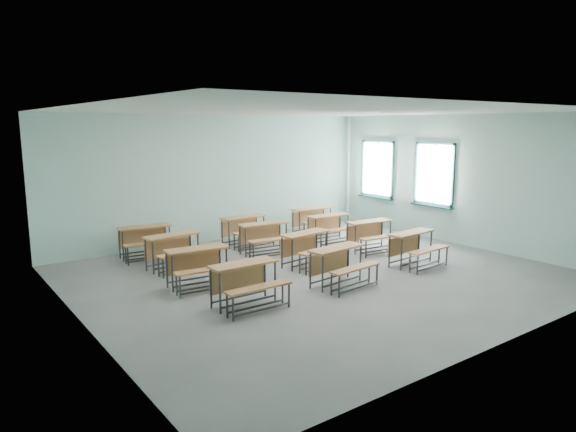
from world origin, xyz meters
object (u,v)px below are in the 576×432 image
desk_unit_r1c0 (199,262)px  desk_unit_r1c1 (308,244)px  desk_unit_r0c0 (247,278)px  desk_unit_r1c2 (372,231)px  desk_unit_r0c1 (340,261)px  desk_unit_r3c2 (314,217)px  desk_unit_r2c0 (175,246)px  desk_unit_r2c2 (331,224)px  desk_unit_r3c1 (246,226)px  desk_unit_r3c0 (146,237)px  desk_unit_r0c2 (415,243)px  desk_unit_r2c1 (265,234)px

desk_unit_r1c0 → desk_unit_r1c1: size_ratio=0.98×
desk_unit_r0c0 → desk_unit_r1c2: size_ratio=0.94×
desk_unit_r0c1 → desk_unit_r0c0: bearing=171.0°
desk_unit_r3c2 → desk_unit_r2c0: bearing=-165.5°
desk_unit_r1c0 → desk_unit_r3c2: same height
desk_unit_r2c2 → desk_unit_r1c0: bearing=-162.3°
desk_unit_r0c0 → desk_unit_r2c0: 2.77m
desk_unit_r0c1 → desk_unit_r1c0: bearing=138.7°
desk_unit_r0c0 → desk_unit_r3c1: 4.37m
desk_unit_r2c0 → desk_unit_r3c0: size_ratio=1.01×
desk_unit_r0c2 → desk_unit_r1c1: bearing=140.2°
desk_unit_r0c0 → desk_unit_r2c1: size_ratio=0.94×
desk_unit_r2c1 → desk_unit_r3c1: bearing=90.8°
desk_unit_r3c0 → desk_unit_r1c0: bearing=-84.9°
desk_unit_r0c1 → desk_unit_r2c2: 3.49m
desk_unit_r1c1 → desk_unit_r1c2: 2.01m
desk_unit_r0c2 → desk_unit_r3c2: 3.74m
desk_unit_r2c0 → desk_unit_r2c1: size_ratio=1.00×
desk_unit_r0c1 → desk_unit_r3c2: same height
desk_unit_r3c1 → desk_unit_r3c2: size_ratio=1.02×
desk_unit_r0c2 → desk_unit_r3c0: same height
desk_unit_r2c2 → desk_unit_r3c0: size_ratio=0.96×
desk_unit_r3c0 → desk_unit_r3c2: same height
desk_unit_r1c2 → desk_unit_r3c2: 2.31m
desk_unit_r2c2 → desk_unit_r3c1: bearing=151.0°
desk_unit_r0c1 → desk_unit_r0c2: same height
desk_unit_r2c0 → desk_unit_r0c0: bearing=-95.7°
desk_unit_r2c1 → desk_unit_r3c2: (2.29, 1.05, 0.00)m
desk_unit_r0c1 → desk_unit_r2c2: bearing=45.2°
desk_unit_r0c0 → desk_unit_r0c2: (4.16, 0.03, 0.00)m
desk_unit_r2c0 → desk_unit_r3c0: (-0.15, 1.22, 0.00)m
desk_unit_r0c2 → desk_unit_r0c1: bearing=178.0°
desk_unit_r1c1 → desk_unit_r3c1: (-0.05, 2.42, 0.00)m
desk_unit_r2c0 → desk_unit_r0c1: bearing=-61.4°
desk_unit_r1c0 → desk_unit_r2c1: size_ratio=0.99×
desk_unit_r0c2 → desk_unit_r0c0: bearing=175.5°
desk_unit_r0c2 → desk_unit_r3c1: same height
desk_unit_r0c1 → desk_unit_r1c2: (2.37, 1.53, 0.00)m
desk_unit_r0c0 → desk_unit_r1c2: (4.33, 1.45, 0.00)m
desk_unit_r1c2 → desk_unit_r3c1: size_ratio=1.02×
desk_unit_r3c1 → desk_unit_r3c2: 2.19m
desk_unit_r0c2 → desk_unit_r3c2: size_ratio=1.03×
desk_unit_r2c1 → desk_unit_r2c0: bearing=-175.2°
desk_unit_r0c0 → desk_unit_r3c1: bearing=58.7°
desk_unit_r3c1 → desk_unit_r3c2: (2.19, 0.02, 0.00)m
desk_unit_r1c1 → desk_unit_r2c1: size_ratio=1.01×
desk_unit_r0c0 → desk_unit_r2c0: (-0.02, 2.77, 0.00)m
desk_unit_r0c0 → desk_unit_r2c1: same height
desk_unit_r1c2 → desk_unit_r2c2: (-0.22, 1.21, 0.00)m
desk_unit_r0c1 → desk_unit_r2c1: bearing=79.1°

